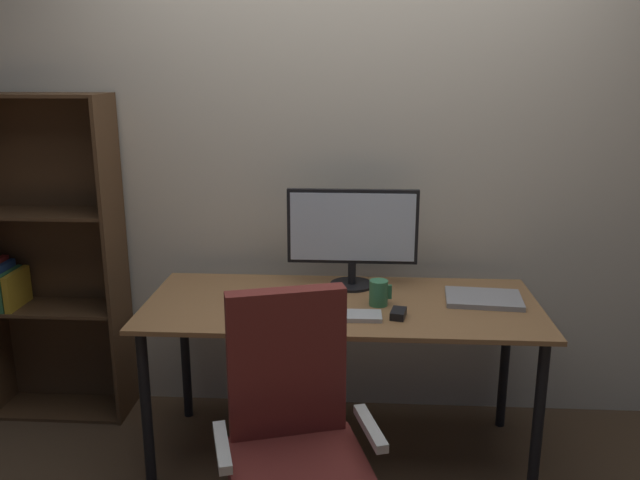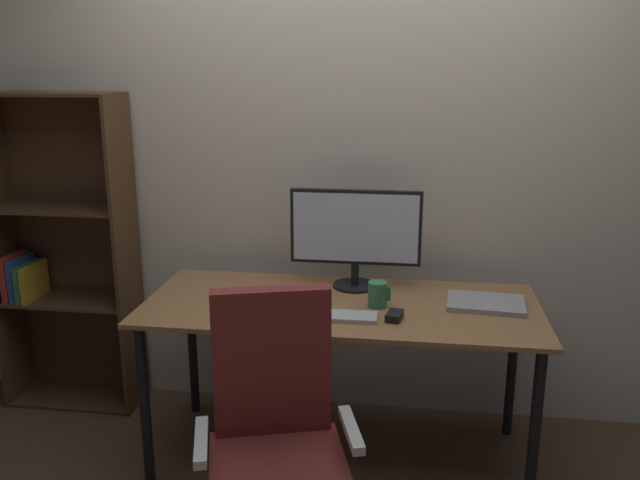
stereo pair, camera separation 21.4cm
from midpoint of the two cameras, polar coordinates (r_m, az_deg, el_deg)
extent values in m
plane|color=#4C3826|center=(3.14, -0.26, -18.26)|extent=(12.00, 12.00, 0.00)
cube|color=beige|center=(3.18, 0.33, 7.39)|extent=(6.40, 0.10, 2.60)
cube|color=olive|center=(2.81, -0.28, -5.70)|extent=(1.68, 0.72, 0.02)
cylinder|color=black|center=(2.85, -17.07, -14.25)|extent=(0.04, 0.04, 0.72)
cylinder|color=black|center=(2.76, 16.33, -15.28)|extent=(0.04, 0.04, 0.72)
cylinder|color=black|center=(3.36, -13.52, -9.34)|extent=(0.04, 0.04, 0.72)
cylinder|color=black|center=(3.28, 14.05, -10.01)|extent=(0.04, 0.04, 0.72)
cylinder|color=black|center=(3.01, 0.76, -3.94)|extent=(0.20, 0.20, 0.01)
cylinder|color=black|center=(2.99, 0.76, -2.92)|extent=(0.04, 0.04, 0.10)
cube|color=black|center=(2.93, 0.77, 1.17)|extent=(0.59, 0.03, 0.34)
cube|color=silver|center=(2.92, 0.76, 1.10)|extent=(0.56, 0.01, 0.31)
cube|color=#B7BABC|center=(2.64, -0.08, -6.66)|extent=(0.29, 0.11, 0.02)
cube|color=black|center=(2.65, 4.56, -6.46)|extent=(0.07, 0.11, 0.03)
cylinder|color=#387F51|center=(2.76, 2.93, -4.66)|extent=(0.08, 0.08, 0.11)
cube|color=#387F51|center=(2.76, 3.92, -4.57)|extent=(0.02, 0.01, 0.06)
cube|color=#99999E|center=(2.88, 12.05, -5.05)|extent=(0.34, 0.26, 0.02)
cube|color=maroon|center=(2.22, -4.72, -19.94)|extent=(0.55, 0.55, 0.08)
cube|color=maroon|center=(2.25, -5.69, -10.64)|extent=(0.40, 0.18, 0.52)
cube|color=silver|center=(2.16, -11.50, -17.33)|extent=(0.11, 0.26, 0.03)
cube|color=silver|center=(2.21, 1.55, -16.14)|extent=(0.11, 0.26, 0.03)
cube|color=#4C331E|center=(3.34, -19.13, -1.90)|extent=(0.02, 0.28, 1.60)
cube|color=#4C331E|center=(3.59, -23.22, -1.13)|extent=(0.68, 0.01, 1.60)
cube|color=#4C331E|center=(3.76, -22.87, -13.37)|extent=(0.64, 0.26, 0.02)
cube|color=#4C331E|center=(3.55, -23.77, -5.46)|extent=(0.64, 0.26, 0.02)
cube|color=#4C331E|center=(3.42, -24.61, 2.11)|extent=(0.64, 0.26, 0.02)
cube|color=#4C331E|center=(3.35, -25.65, 11.34)|extent=(0.64, 0.26, 0.02)
cube|color=#28478C|center=(3.62, -27.44, -3.56)|extent=(0.03, 0.22, 0.21)
cube|color=#337242|center=(3.61, -26.97, -3.83)|extent=(0.03, 0.22, 0.18)
cube|color=gold|center=(3.59, -26.50, -3.87)|extent=(0.03, 0.22, 0.18)
camera|label=1|loc=(0.11, -92.21, -0.59)|focal=36.64mm
camera|label=2|loc=(0.11, 87.79, 0.59)|focal=36.64mm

